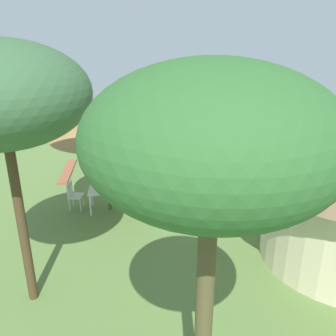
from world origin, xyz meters
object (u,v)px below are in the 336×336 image
Objects in this scene: shade_umbrella at (105,125)px; striped_lounge_chair at (263,182)px; guest_behind_table at (160,183)px; zebra_nearest_camera at (118,153)px; zebra_by_umbrella at (202,151)px; patio_dining_table at (109,191)px; guest_beside_umbrella at (145,166)px; patio_chair_east_end at (146,196)px; acacia_tree_behind_hut at (0,95)px; patio_chair_west_end at (73,194)px; standing_watcher at (215,137)px; acacia_tree_right_background at (212,143)px.

striped_lounge_chair is at bearing 179.76° from shade_umbrella.
zebra_nearest_camera is at bearing -66.36° from guest_behind_table.
zebra_nearest_camera is 0.97× the size of zebra_by_umbrella.
guest_beside_umbrella reaches higher than patio_dining_table.
zebra_by_umbrella is at bearing 113.04° from zebra_nearest_camera.
patio_chair_east_end is 0.69m from guest_behind_table.
acacia_tree_behind_hut reaches higher than guest_behind_table.
striped_lounge_chair is 2.62m from zebra_by_umbrella.
patio_chair_west_end reaches higher than striped_lounge_chair.
patio_dining_table is at bearing -90.00° from shade_umbrella.
acacia_tree_behind_hut is (3.63, 4.45, 3.29)m from guest_beside_umbrella.
patio_chair_east_end is at bearing 95.21° from zebra_by_umbrella.
shade_umbrella is 2.30× the size of patio_dining_table.
guest_beside_umbrella reaches higher than standing_watcher.
guest_beside_umbrella is at bearing 77.79° from zebra_by_umbrella.
acacia_tree_right_background is at bearing 89.09° from guest_behind_table.
shade_umbrella is 3.66× the size of patio_chair_west_end.
guest_behind_table reaches higher than zebra_by_umbrella.
standing_watcher is (-5.42, -3.71, 0.34)m from patio_dining_table.
standing_watcher is at bearing -115.92° from acacia_tree_right_background.
zebra_by_umbrella is (-2.57, -0.97, 0.00)m from guest_beside_umbrella.
patio_chair_west_end is 0.17× the size of acacia_tree_behind_hut.
shade_umbrella is 1.70× the size of zebra_nearest_camera.
zebra_nearest_camera is (0.33, -2.95, 0.53)m from patio_chair_east_end.
striped_lounge_chair is (-5.67, 0.02, -0.39)m from patio_dining_table.
standing_watcher is 2.38m from zebra_by_umbrella.
guest_behind_table is 0.89× the size of zebra_nearest_camera.
zebra_nearest_camera is (0.71, -3.22, 0.02)m from guest_behind_table.
shade_umbrella is at bearing 81.78° from zebra_by_umbrella.
standing_watcher is at bearing 139.66° from zebra_nearest_camera.
standing_watcher reaches higher than striped_lounge_chair.
standing_watcher is (-4.32, -4.14, 0.47)m from patio_chair_east_end.
patio_dining_table is 0.27× the size of acacia_tree_behind_hut.
zebra_by_umbrella is at bearing -155.35° from shade_umbrella.
guest_behind_table is at bearing 154.77° from shade_umbrella.
patio_chair_west_end is 0.55× the size of standing_watcher.
striped_lounge_chair is at bearing -170.46° from zebra_by_umbrella.
guest_behind_table is 5.91m from standing_watcher.
shade_umbrella is at bearing -14.06° from guest_behind_table.
standing_watcher is 0.31× the size of acacia_tree_behind_hut.
guest_beside_umbrella is 1.81× the size of striped_lounge_chair.
patio_dining_table is at bearing 141.69° from striped_lounge_chair.
shade_umbrella reaches higher than zebra_nearest_camera.
shade_umbrella is 3.46× the size of striped_lounge_chair.
zebra_nearest_camera is at bearing 61.07° from standing_watcher.
standing_watcher is at bearing -145.59° from shade_umbrella.
zebra_nearest_camera is 0.37× the size of acacia_tree_behind_hut.
guest_beside_umbrella is 4.93m from standing_watcher.
zebra_by_umbrella is (1.44, 1.89, 0.04)m from standing_watcher.
patio_dining_table is at bearing 81.07° from standing_watcher.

